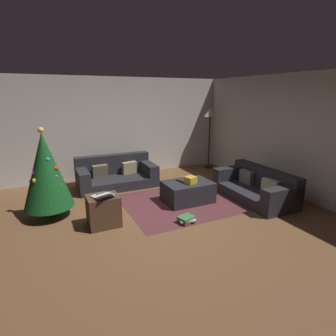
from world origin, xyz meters
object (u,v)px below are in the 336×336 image
(tv_remote, at_px, (179,181))
(book_stack, at_px, (187,220))
(ottoman, at_px, (188,192))
(couch_left, at_px, (116,175))
(gift_box, at_px, (191,180))
(corner_lamp, at_px, (210,117))
(couch_right, at_px, (257,187))
(side_table, at_px, (104,211))
(christmas_tree, at_px, (46,171))
(laptop, at_px, (105,194))

(tv_remote, height_order, book_stack, tv_remote)
(ottoman, height_order, tv_remote, tv_remote)
(couch_left, height_order, ottoman, couch_left)
(gift_box, distance_m, corner_lamp, 3.07)
(corner_lamp, bearing_deg, ottoman, -132.16)
(gift_box, bearing_deg, couch_right, -16.00)
(corner_lamp, bearing_deg, gift_box, -130.85)
(side_table, distance_m, corner_lamp, 4.62)
(couch_left, distance_m, tv_remote, 1.83)
(gift_box, distance_m, christmas_tree, 2.71)
(couch_left, xyz_separation_m, couch_right, (2.47, -2.17, -0.01))
(christmas_tree, xyz_separation_m, corner_lamp, (4.52, 1.66, 0.65))
(couch_left, bearing_deg, christmas_tree, 39.55)
(laptop, xyz_separation_m, book_stack, (1.29, -0.47, -0.52))
(couch_right, height_order, corner_lamp, corner_lamp)
(christmas_tree, height_order, laptop, christmas_tree)
(side_table, bearing_deg, tv_remote, 15.12)
(side_table, distance_m, book_stack, 1.43)
(laptop, height_order, corner_lamp, corner_lamp)
(couch_left, relative_size, christmas_tree, 1.13)
(laptop, distance_m, corner_lamp, 4.55)
(couch_left, distance_m, laptop, 2.22)
(couch_left, bearing_deg, ottoman, 122.89)
(tv_remote, distance_m, side_table, 1.75)
(gift_box, xyz_separation_m, corner_lamp, (1.89, 2.19, 1.03))
(christmas_tree, bearing_deg, couch_left, 38.83)
(side_table, height_order, corner_lamp, corner_lamp)
(side_table, bearing_deg, corner_lamp, 33.19)
(gift_box, bearing_deg, christmas_tree, 168.73)
(tv_remote, bearing_deg, laptop, 179.33)
(ottoman, bearing_deg, side_table, -169.75)
(book_stack, bearing_deg, christmas_tree, 148.51)
(laptop, height_order, book_stack, laptop)
(christmas_tree, distance_m, corner_lamp, 4.86)
(christmas_tree, bearing_deg, ottoman, -9.56)
(couch_right, height_order, gift_box, couch_right)
(book_stack, bearing_deg, laptop, 160.07)
(couch_left, bearing_deg, laptop, 71.50)
(christmas_tree, xyz_separation_m, laptop, (0.83, -0.83, -0.28))
(tv_remote, bearing_deg, couch_left, 102.81)
(book_stack, xyz_separation_m, corner_lamp, (2.41, 2.96, 1.45))
(gift_box, distance_m, laptop, 1.83)
(gift_box, bearing_deg, side_table, -172.38)
(ottoman, distance_m, book_stack, 1.00)
(couch_left, distance_m, gift_box, 2.09)
(couch_right, xyz_separation_m, laptop, (-3.20, 0.09, 0.33))
(gift_box, relative_size, christmas_tree, 0.13)
(gift_box, relative_size, laptop, 0.41)
(couch_left, relative_size, corner_lamp, 1.04)
(couch_left, relative_size, side_table, 3.50)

